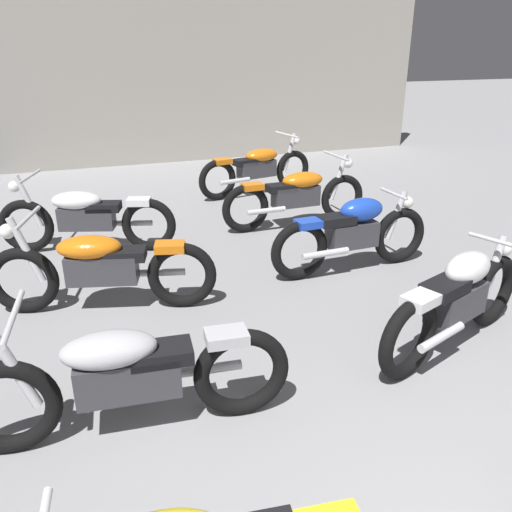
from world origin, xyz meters
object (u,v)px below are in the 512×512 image
motorcycle_left_row_1 (126,374)px  motorcycle_left_row_3 (86,216)px  motorcycle_right_row_4 (257,168)px  motorcycle_right_row_2 (353,232)px  motorcycle_right_row_3 (297,195)px  motorcycle_left_row_2 (101,267)px  motorcycle_right_row_1 (458,299)px

motorcycle_left_row_1 → motorcycle_left_row_3: same height
motorcycle_left_row_3 → motorcycle_right_row_4: same height
motorcycle_right_row_2 → motorcycle_right_row_3: (0.05, 1.66, -0.01)m
motorcycle_left_row_3 → motorcycle_left_row_2: bearing=-88.3°
motorcycle_left_row_3 → motorcycle_right_row_2: 3.24m
motorcycle_left_row_1 → motorcycle_right_row_3: (2.77, 3.54, 0.00)m
motorcycle_left_row_3 → motorcycle_right_row_4: bearing=31.8°
motorcycle_right_row_4 → motorcycle_left_row_1: bearing=-118.0°
motorcycle_right_row_1 → motorcycle_right_row_4: 5.18m
motorcycle_right_row_3 → motorcycle_right_row_4: bearing=88.1°
motorcycle_left_row_1 → motorcycle_right_row_4: 6.02m
motorcycle_left_row_3 → motorcycle_right_row_1: 4.38m
motorcycle_left_row_1 → motorcycle_left_row_3: (-0.07, 3.52, 0.00)m
motorcycle_left_row_1 → motorcycle_right_row_1: motorcycle_left_row_1 is taller
motorcycle_left_row_1 → motorcycle_left_row_2: same height
motorcycle_left_row_2 → motorcycle_right_row_4: 4.48m
motorcycle_left_row_1 → motorcycle_right_row_2: bearing=34.6°
motorcycle_right_row_1 → motorcycle_left_row_3: bearing=129.5°
motorcycle_left_row_2 → motorcycle_left_row_3: (-0.05, 1.67, 0.00)m
motorcycle_left_row_3 → motorcycle_right_row_2: motorcycle_left_row_3 is taller
motorcycle_right_row_3 → motorcycle_left_row_1: bearing=-128.1°
motorcycle_left_row_1 → motorcycle_right_row_4: (2.83, 5.32, 0.00)m
motorcycle_left_row_1 → motorcycle_left_row_3: size_ratio=1.03×
motorcycle_left_row_3 → motorcycle_right_row_1: bearing=-50.5°
motorcycle_left_row_2 → motorcycle_left_row_3: bearing=91.7°
motorcycle_left_row_1 → motorcycle_right_row_4: size_ratio=1.01×
motorcycle_left_row_1 → motorcycle_right_row_1: bearing=2.9°
motorcycle_right_row_3 → motorcycle_right_row_1: bearing=-90.8°
motorcycle_left_row_1 → motorcycle_right_row_2: (2.72, 1.88, 0.01)m
motorcycle_left_row_3 → motorcycle_right_row_3: bearing=0.3°
motorcycle_left_row_2 → motorcycle_right_row_4: size_ratio=0.99×
motorcycle_right_row_2 → motorcycle_right_row_3: bearing=88.3°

